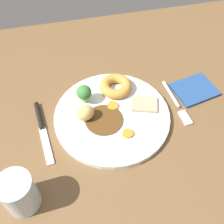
# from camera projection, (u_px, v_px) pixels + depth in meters

# --- Properties ---
(dining_table) EXTENTS (1.20, 0.84, 0.04)m
(dining_table) POSITION_uv_depth(u_px,v_px,m) (97.00, 117.00, 0.72)
(dining_table) COLOR brown
(dining_table) RESTS_ON ground
(dinner_plate) EXTENTS (0.29, 0.29, 0.01)m
(dinner_plate) POSITION_uv_depth(u_px,v_px,m) (112.00, 116.00, 0.69)
(dinner_plate) COLOR white
(dinner_plate) RESTS_ON dining_table
(gravy_pool) EXTENTS (0.09, 0.09, 0.00)m
(gravy_pool) POSITION_uv_depth(u_px,v_px,m) (104.00, 120.00, 0.67)
(gravy_pool) COLOR #563819
(gravy_pool) RESTS_ON dinner_plate
(meat_slice_main) EXTENTS (0.08, 0.07, 0.01)m
(meat_slice_main) POSITION_uv_depth(u_px,v_px,m) (144.00, 104.00, 0.70)
(meat_slice_main) COLOR tan
(meat_slice_main) RESTS_ON dinner_plate
(yorkshire_pudding) EXTENTS (0.08, 0.08, 0.03)m
(yorkshire_pudding) POSITION_uv_depth(u_px,v_px,m) (116.00, 86.00, 0.72)
(yorkshire_pudding) COLOR #C68938
(yorkshire_pudding) RESTS_ON dinner_plate
(roast_potato_left) EXTENTS (0.05, 0.05, 0.04)m
(roast_potato_left) POSITION_uv_depth(u_px,v_px,m) (85.00, 113.00, 0.66)
(roast_potato_left) COLOR #D8B260
(roast_potato_left) RESTS_ON dinner_plate
(carrot_coin_front) EXTENTS (0.03, 0.03, 0.00)m
(carrot_coin_front) POSITION_uv_depth(u_px,v_px,m) (113.00, 106.00, 0.70)
(carrot_coin_front) COLOR orange
(carrot_coin_front) RESTS_ON dinner_plate
(carrot_coin_back) EXTENTS (0.03, 0.03, 0.01)m
(carrot_coin_back) POSITION_uv_depth(u_px,v_px,m) (128.00, 133.00, 0.64)
(carrot_coin_back) COLOR orange
(carrot_coin_back) RESTS_ON dinner_plate
(broccoli_floret) EXTENTS (0.04, 0.04, 0.05)m
(broccoli_floret) POSITION_uv_depth(u_px,v_px,m) (84.00, 93.00, 0.68)
(broccoli_floret) COLOR #8CB766
(broccoli_floret) RESTS_ON dinner_plate
(fork) EXTENTS (0.03, 0.15, 0.01)m
(fork) POSITION_uv_depth(u_px,v_px,m) (177.00, 103.00, 0.72)
(fork) COLOR silver
(fork) RESTS_ON dining_table
(knife) EXTENTS (0.04, 0.19, 0.01)m
(knife) POSITION_uv_depth(u_px,v_px,m) (42.00, 126.00, 0.67)
(knife) COLOR black
(knife) RESTS_ON dining_table
(water_glass) EXTENTS (0.07, 0.07, 0.09)m
(water_glass) POSITION_uv_depth(u_px,v_px,m) (19.00, 193.00, 0.53)
(water_glass) COLOR silver
(water_glass) RESTS_ON dining_table
(folded_napkin) EXTENTS (0.13, 0.11, 0.01)m
(folded_napkin) POSITION_uv_depth(u_px,v_px,m) (194.00, 90.00, 0.75)
(folded_napkin) COLOR navy
(folded_napkin) RESTS_ON dining_table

